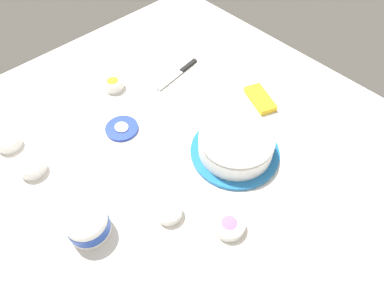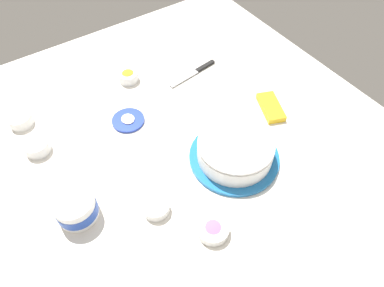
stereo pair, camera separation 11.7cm
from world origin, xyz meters
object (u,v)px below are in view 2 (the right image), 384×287
object	(u,v)px
sprinkle_bowl_pink	(213,229)
sprinkle_bowl_rainbow	(156,207)
frosting_tub	(76,208)
frosting_tub_lid	(128,120)
sprinkle_bowl_yellow	(20,120)
sprinkle_bowl_orange	(128,76)
candy_box_lower	(271,107)
spreading_knife	(197,71)
sprinkle_bowl_green	(37,146)
frosted_cake	(235,150)

from	to	relation	value
sprinkle_bowl_pink	sprinkle_bowl_rainbow	xyz separation A→B (m)	(0.15, 0.10, -0.00)
frosting_tub	sprinkle_bowl_rainbow	distance (m)	0.23
sprinkle_bowl_pink	frosting_tub_lid	bearing A→B (deg)	0.31
frosting_tub_lid	sprinkle_bowl_rainbow	size ratio (longest dim) A/B	1.46
sprinkle_bowl_yellow	sprinkle_bowl_orange	size ratio (longest dim) A/B	1.07
frosting_tub_lid	sprinkle_bowl_pink	world-z (taller)	sprinkle_bowl_pink
sprinkle_bowl_orange	candy_box_lower	size ratio (longest dim) A/B	0.55
spreading_knife	sprinkle_bowl_green	size ratio (longest dim) A/B	2.75
candy_box_lower	frosted_cake	bearing A→B (deg)	133.64
sprinkle_bowl_rainbow	sprinkle_bowl_yellow	bearing A→B (deg)	21.69
sprinkle_bowl_green	sprinkle_bowl_rainbow	xyz separation A→B (m)	(-0.42, -0.22, -0.01)
frosting_tub	sprinkle_bowl_pink	bearing A→B (deg)	-131.76
frosted_cake	sprinkle_bowl_rainbow	world-z (taller)	frosted_cake
candy_box_lower	frosting_tub	bearing A→B (deg)	112.32
frosting_tub_lid	sprinkle_bowl_rainbow	bearing A→B (deg)	165.31
sprinkle_bowl_pink	sprinkle_bowl_green	xyz separation A→B (m)	(0.58, 0.32, 0.00)
candy_box_lower	sprinkle_bowl_yellow	bearing A→B (deg)	82.18
sprinkle_bowl_green	frosting_tub_lid	bearing A→B (deg)	-99.46
spreading_knife	sprinkle_bowl_pink	world-z (taller)	sprinkle_bowl_pink
sprinkle_bowl_yellow	sprinkle_bowl_green	world-z (taller)	sprinkle_bowl_green
frosting_tub_lid	sprinkle_bowl_yellow	bearing A→B (deg)	57.69
sprinkle_bowl_yellow	candy_box_lower	distance (m)	0.92
spreading_knife	frosting_tub_lid	bearing A→B (deg)	103.45
sprinkle_bowl_orange	candy_box_lower	world-z (taller)	sprinkle_bowl_orange
sprinkle_bowl_pink	sprinkle_bowl_orange	distance (m)	0.73
frosting_tub	sprinkle_bowl_yellow	size ratio (longest dim) A/B	1.46
spreading_knife	candy_box_lower	world-z (taller)	candy_box_lower
sprinkle_bowl_green	candy_box_lower	xyz separation A→B (m)	(-0.30, -0.79, -0.01)
frosting_tub	candy_box_lower	bearing A→B (deg)	-89.37
sprinkle_bowl_yellow	sprinkle_bowl_rainbow	xyz separation A→B (m)	(-0.58, -0.23, -0.01)
frosting_tub	sprinkle_bowl_pink	xyz separation A→B (m)	(-0.27, -0.30, -0.03)
frosted_cake	candy_box_lower	distance (m)	0.28
frosted_cake	frosting_tub	size ratio (longest dim) A/B	2.46
sprinkle_bowl_rainbow	candy_box_lower	world-z (taller)	sprinkle_bowl_rainbow
candy_box_lower	sprinkle_bowl_rainbow	bearing A→B (deg)	124.01
frosting_tub	candy_box_lower	size ratio (longest dim) A/B	0.86
sprinkle_bowl_yellow	spreading_knife	bearing A→B (deg)	-99.82
frosted_cake	sprinkle_bowl_rainbow	bearing A→B (deg)	93.88
frosting_tub	spreading_knife	xyz separation A→B (m)	(0.34, -0.66, -0.04)
frosting_tub_lid	sprinkle_bowl_orange	distance (m)	0.23
sprinkle_bowl_green	sprinkle_bowl_rainbow	distance (m)	0.48
frosting_tub_lid	candy_box_lower	bearing A→B (deg)	-117.49
frosted_cake	sprinkle_bowl_yellow	world-z (taller)	frosted_cake
frosted_cake	sprinkle_bowl_pink	size ratio (longest dim) A/B	3.23
frosting_tub	candy_box_lower	distance (m)	0.77
sprinkle_bowl_orange	sprinkle_bowl_green	bearing A→B (deg)	109.22
sprinkle_bowl_pink	sprinkle_bowl_rainbow	size ratio (longest dim) A/B	1.15
spreading_knife	sprinkle_bowl_pink	distance (m)	0.71
frosted_cake	sprinkle_bowl_orange	distance (m)	0.56
frosting_tub	sprinkle_bowl_orange	world-z (taller)	frosting_tub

